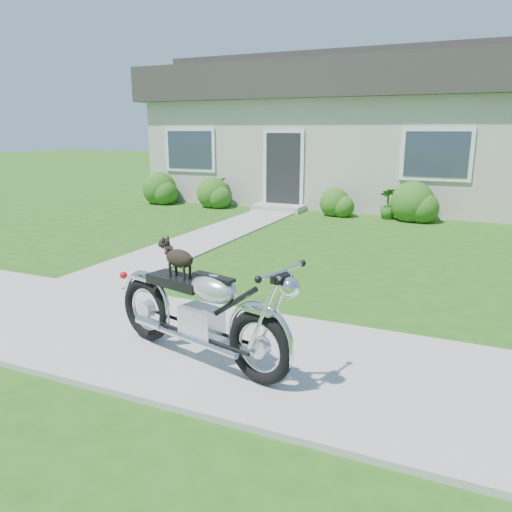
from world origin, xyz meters
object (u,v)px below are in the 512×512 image
at_px(house, 362,131).
at_px(motorcycle_with_dog, 201,311).
at_px(potted_plant_right, 389,204).
at_px(potted_plant_left, 214,193).

distance_m(house, motorcycle_with_dog, 12.53).
xyz_separation_m(house, potted_plant_right, (1.51, -3.44, -1.77)).
height_order(house, potted_plant_right, house).
xyz_separation_m(house, motorcycle_with_dog, (1.27, -12.36, -1.61)).
bearing_deg(house, motorcycle_with_dog, -84.12).
height_order(potted_plant_left, motorcycle_with_dog, motorcycle_with_dog).
relative_size(potted_plant_left, potted_plant_right, 1.07).
bearing_deg(potted_plant_left, potted_plant_right, 0.00).
distance_m(house, potted_plant_left, 5.19).
height_order(potted_plant_left, potted_plant_right, potted_plant_left).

